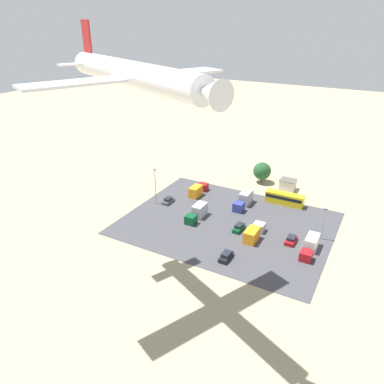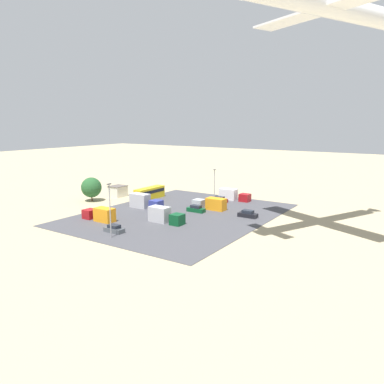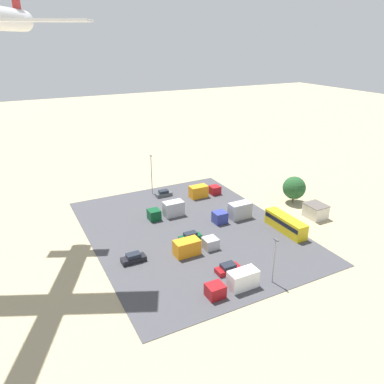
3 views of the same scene
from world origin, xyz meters
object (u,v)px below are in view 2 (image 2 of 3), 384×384
Objects in this scene: shed_building at (118,191)px; parked_car_1 at (114,229)px; parked_truck_2 at (144,202)px; parked_truck_3 at (211,204)px; bus at (150,193)px; parked_truck_4 at (100,215)px; parked_truck_1 at (233,195)px; parked_car_3 at (196,209)px; parked_car_2 at (248,214)px; airplane at (333,7)px; parked_car_0 at (219,200)px; parked_truck_0 at (164,216)px.

parked_car_1 is at bearing 43.47° from shed_building.
parked_truck_2 is 16.17m from parked_truck_3.
parked_truck_4 is (23.34, 5.95, -0.38)m from bus.
parked_truck_1 is at bearing -21.33° from parked_truck_4.
parked_car_3 is at bearing 160.30° from parked_truck_3.
shed_building is at bearing 91.45° from parked_truck_3.
parked_truck_2 is 1.10× the size of parked_truck_4.
parked_car_2 is at bearing -51.17° from parked_truck_4.
parked_truck_2 is 56.12m from airplane.
parked_truck_1 reaches higher than parked_car_2.
parked_car_0 is at bearing -176.70° from parked_car_3.
parked_truck_1 is (-28.29, 1.30, -0.13)m from parked_truck_0.
parked_truck_3 is (8.05, 2.25, 0.67)m from parked_car_0.
parked_truck_0 reaches higher than parked_truck_1.
parked_truck_2 is (16.09, -11.78, 0.94)m from parked_car_0.
parked_car_1 is 0.12× the size of airplane.
shed_building is at bearing -91.89° from parked_car_2.
parked_car_0 is (-8.81, 27.91, -0.82)m from shed_building.
parked_truck_0 is (16.94, 18.20, -0.24)m from bus.
parked_truck_0 is (23.78, 0.28, 0.83)m from parked_car_0.
parked_truck_0 is 14.30m from parked_truck_2.
parked_truck_1 is at bearing 167.06° from airplane.
parked_car_2 is at bearing 103.52° from parked_truck_2.
parked_truck_4 is (21.38, 15.94, -0.13)m from shed_building.
parked_car_1 is (27.86, 14.56, -1.08)m from bus.
parked_truck_0 is at bearing 0.67° from parked_car_0.
airplane reaches higher than parked_car_1.
parked_truck_0 is at bearing -62.41° from parked_truck_4.
parked_car_2 is at bearing 88.11° from shed_building.
parked_car_0 is 51.81m from airplane.
parked_truck_1 is (-16.84, 0.87, 0.66)m from parked_car_3.
parked_truck_0 reaches higher than parked_car_0.
parked_truck_4 is at bearing -117.68° from parked_car_1.
bus is at bearing 101.14° from shed_building.
parked_truck_2 is (-7.69, -12.06, 0.11)m from parked_truck_0.
parked_truck_3 is (-4.29, 1.53, 0.63)m from parked_car_3.
parked_car_1 is 27.24m from parked_truck_3.
parked_truck_2 reaches higher than parked_truck_4.
shed_building reaches higher than parked_car_0.
bus is at bearing -59.79° from parked_truck_1.
parked_truck_0 reaches higher than parked_truck_3.
parked_car_0 is at bearing -21.63° from parked_truck_4.
parked_truck_1 is 0.99× the size of parked_truck_2.
parked_car_2 is (-24.54, 16.28, 0.04)m from parked_car_1.
parked_truck_1 is at bearing 30.21° from bus.
parked_truck_1 reaches higher than parked_truck_3.
parked_car_2 is at bearing 51.82° from parked_car_0.
parked_car_1 is at bearing -62.41° from bus.
parked_car_3 reaches higher than parked_car_1.
parked_truck_1 is 12.57m from parked_truck_3.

